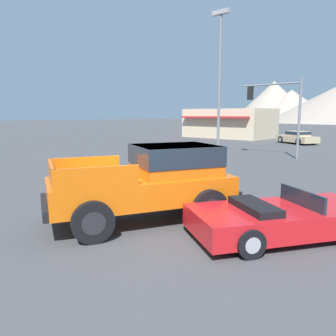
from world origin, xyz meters
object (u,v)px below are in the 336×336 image
object	(u,v)px
orange_pickup_truck	(154,178)
street_lamp_post	(220,77)
parked_car_tan	(297,137)
traffic_light_main	(275,103)
red_convertible_car	(282,218)

from	to	relation	value
orange_pickup_truck	street_lamp_post	size ratio (longest dim) A/B	0.68
parked_car_tan	street_lamp_post	distance (m)	18.77
orange_pickup_truck	traffic_light_main	xyz separation A→B (m)	(-3.63, 14.86, 2.41)
parked_car_tan	street_lamp_post	world-z (taller)	street_lamp_post
traffic_light_main	street_lamp_post	bearing A→B (deg)	92.41
parked_car_tan	traffic_light_main	size ratio (longest dim) A/B	0.90
street_lamp_post	orange_pickup_truck	bearing A→B (deg)	-67.02
red_convertible_car	orange_pickup_truck	bearing A→B (deg)	-126.73
orange_pickup_truck	parked_car_tan	size ratio (longest dim) A/B	1.16
orange_pickup_truck	street_lamp_post	distance (m)	9.24
red_convertible_car	street_lamp_post	xyz separation A→B (m)	(-6.36, 6.71, 4.20)
red_convertible_car	parked_car_tan	distance (m)	26.51
orange_pickup_truck	red_convertible_car	world-z (taller)	orange_pickup_truck
orange_pickup_truck	parked_car_tan	world-z (taller)	orange_pickup_truck
red_convertible_car	street_lamp_post	bearing A→B (deg)	165.62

